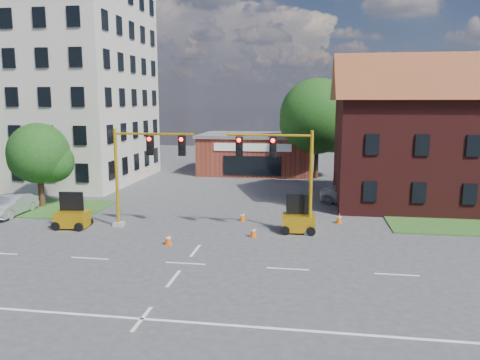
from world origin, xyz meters
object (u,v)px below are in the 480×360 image
(signal_mast_east, at_px, (283,169))
(trailer_west, at_px, (72,217))
(signal_mast_west, at_px, (141,166))
(pickup_white, at_px, (352,195))
(trailer_east, at_px, (298,221))

(signal_mast_east, distance_m, trailer_west, 13.48)
(trailer_west, bearing_deg, signal_mast_west, 4.93)
(trailer_west, distance_m, pickup_white, 20.51)
(trailer_east, bearing_deg, signal_mast_east, -159.96)
(trailer_west, height_order, pickup_white, trailer_west)
(trailer_east, relative_size, pickup_white, 0.45)
(signal_mast_west, relative_size, pickup_white, 1.26)
(signal_mast_east, relative_size, trailer_east, 2.78)
(signal_mast_west, height_order, trailer_west, signal_mast_west)
(signal_mast_west, height_order, signal_mast_east, same)
(signal_mast_east, distance_m, trailer_east, 3.39)
(trailer_west, distance_m, trailer_east, 14.08)
(signal_mast_west, relative_size, trailer_west, 2.82)
(signal_mast_west, height_order, pickup_white, signal_mast_west)
(signal_mast_east, distance_m, pickup_white, 10.90)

